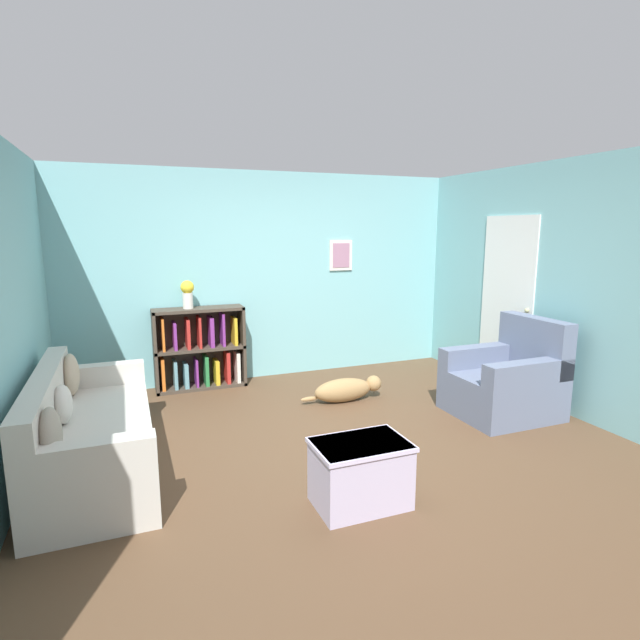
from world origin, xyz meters
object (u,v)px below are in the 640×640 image
object	(u,v)px
couch	(88,435)
recliner_chair	(507,381)
coffee_table	(360,472)
vase	(188,293)
bookshelf	(200,350)
dog	(346,389)

from	to	relation	value
couch	recliner_chair	size ratio (longest dim) A/B	2.04
coffee_table	recliner_chair	bearing A→B (deg)	25.09
recliner_chair	coffee_table	xyz separation A→B (m)	(-2.18, -1.02, -0.10)
couch	coffee_table	distance (m)	2.16
couch	vase	bearing A→B (deg)	60.91
bookshelf	recliner_chair	world-z (taller)	recliner_chair
bookshelf	vase	distance (m)	0.72
bookshelf	recliner_chair	xyz separation A→B (m)	(2.82, -2.06, -0.11)
bookshelf	vase	world-z (taller)	vase
dog	vase	distance (m)	2.16
vase	couch	bearing A→B (deg)	-119.09
bookshelf	coffee_table	xyz separation A→B (m)	(0.64, -3.08, -0.21)
coffee_table	vase	bearing A→B (deg)	103.99
couch	recliner_chair	world-z (taller)	recliner_chair
recliner_chair	bookshelf	bearing A→B (deg)	143.93
dog	vase	world-z (taller)	vase
bookshelf	dog	distance (m)	1.84
coffee_table	vase	distance (m)	3.28
couch	bookshelf	distance (m)	2.18
recliner_chair	vase	xyz separation A→B (m)	(-2.94, 2.04, 0.82)
coffee_table	dog	xyz separation A→B (m)	(0.79, 1.97, -0.11)
vase	bookshelf	bearing A→B (deg)	8.78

